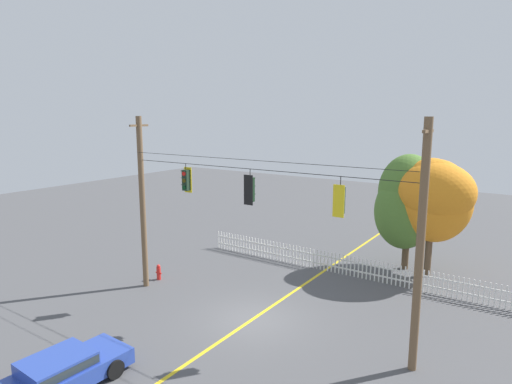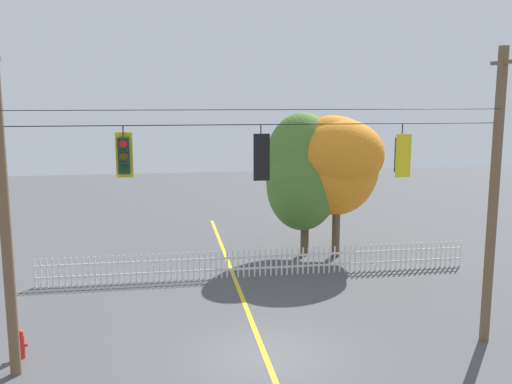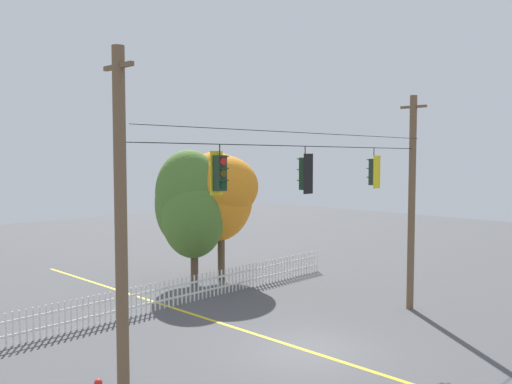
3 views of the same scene
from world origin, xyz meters
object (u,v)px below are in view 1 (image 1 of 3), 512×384
(autumn_maple_near_fence, at_px, (406,201))
(fire_hydrant, at_px, (159,272))
(autumn_maple_mid, at_px, (433,196))
(traffic_signal_eastbound_side, at_px, (340,200))
(traffic_signal_northbound_primary, at_px, (250,189))
(parked_car, at_px, (61,372))
(traffic_signal_westbound_side, at_px, (186,180))

(autumn_maple_near_fence, xyz_separation_m, fire_hydrant, (-10.18, -9.20, -3.45))
(autumn_maple_mid, bearing_deg, traffic_signal_eastbound_side, -96.73)
(traffic_signal_northbound_primary, bearing_deg, parked_car, -106.45)
(autumn_maple_near_fence, height_order, fire_hydrant, autumn_maple_near_fence)
(traffic_signal_northbound_primary, distance_m, parked_car, 9.20)
(autumn_maple_near_fence, bearing_deg, autumn_maple_mid, -15.91)
(traffic_signal_westbound_side, height_order, traffic_signal_northbound_primary, same)
(fire_hydrant, bearing_deg, traffic_signal_westbound_side, -17.35)
(autumn_maple_near_fence, distance_m, autumn_maple_mid, 1.63)
(traffic_signal_northbound_primary, distance_m, autumn_maple_near_fence, 10.93)
(traffic_signal_eastbound_side, height_order, fire_hydrant, traffic_signal_eastbound_side)
(fire_hydrant, bearing_deg, autumn_maple_near_fence, 42.11)
(parked_car, bearing_deg, traffic_signal_eastbound_side, 50.44)
(traffic_signal_northbound_primary, bearing_deg, fire_hydrant, 171.57)
(parked_car, height_order, fire_hydrant, parked_car)
(traffic_signal_westbound_side, bearing_deg, traffic_signal_northbound_primary, -0.31)
(autumn_maple_near_fence, bearing_deg, parked_car, -108.16)
(traffic_signal_westbound_side, bearing_deg, autumn_maple_mid, 48.51)
(traffic_signal_eastbound_side, xyz_separation_m, autumn_maple_near_fence, (-0.35, 10.18, -1.74))
(traffic_signal_westbound_side, height_order, traffic_signal_eastbound_side, same)
(autumn_maple_near_fence, bearing_deg, traffic_signal_eastbound_side, -88.06)
(traffic_signal_westbound_side, height_order, autumn_maple_mid, traffic_signal_westbound_side)
(traffic_signal_eastbound_side, bearing_deg, autumn_maple_near_fence, 91.94)
(traffic_signal_eastbound_side, height_order, parked_car, traffic_signal_eastbound_side)
(traffic_signal_eastbound_side, bearing_deg, parked_car, -129.56)
(parked_car, bearing_deg, autumn_maple_mid, 67.05)
(autumn_maple_near_fence, xyz_separation_m, autumn_maple_mid, (1.50, -0.43, 0.50))
(traffic_signal_eastbound_side, relative_size, parked_car, 0.34)
(traffic_signal_westbound_side, distance_m, autumn_maple_near_fence, 12.54)
(traffic_signal_eastbound_side, height_order, autumn_maple_mid, traffic_signal_eastbound_side)
(fire_hydrant, bearing_deg, traffic_signal_eastbound_side, -5.31)
(autumn_maple_mid, relative_size, fire_hydrant, 7.69)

